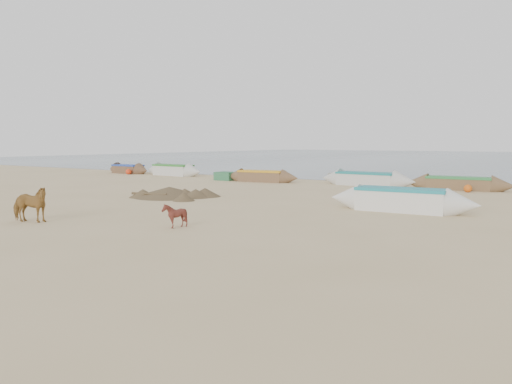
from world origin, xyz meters
The scene contains 7 objects.
ground centered at (0.00, 0.00, 0.00)m, with size 140.00×140.00×0.00m, color tan.
cow_adult centered at (-6.19, -1.00, 0.63)m, with size 0.68×1.50×1.27m, color olive.
calf_front centered at (-1.19, 1.00, 0.41)m, with size 0.67×0.75×0.83m, color #57231B.
near_canoe centered at (3.74, 8.99, 0.48)m, with size 6.01×1.23×0.95m, color silver, non-canonical shape.
debris_pile centered at (-7.87, 7.73, 0.26)m, with size 3.73×3.73×0.51m, color brown.
waterline_canoes centered at (-1.38, 19.87, 0.42)m, with size 55.82×4.33×0.94m.
beach_clutter centered at (5.00, 19.75, 0.30)m, with size 47.53×5.38×0.64m.
Camera 1 is at (10.01, -10.94, 2.82)m, focal length 35.00 mm.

